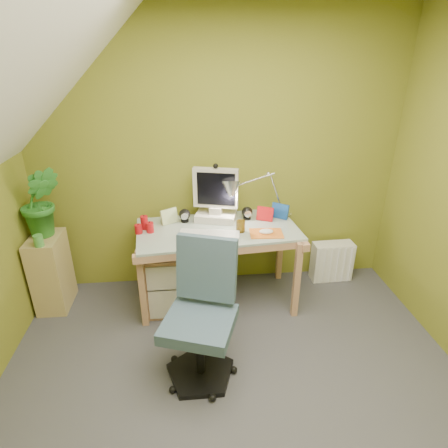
{
  "coord_description": "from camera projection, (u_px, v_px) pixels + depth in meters",
  "views": [
    {
      "loc": [
        -0.25,
        -1.56,
        2.04
      ],
      "look_at": [
        0.0,
        1.0,
        0.85
      ],
      "focal_mm": 30.0,
      "sensor_mm": 36.0,
      "label": 1
    }
  ],
  "objects": [
    {
      "name": "desk_lamp",
      "position": [
        268.0,
        184.0,
        3.17
      ],
      "size": [
        0.6,
        0.32,
        0.61
      ],
      "primitive_type": null,
      "rotation": [
        0.0,
        0.0,
        -0.13
      ],
      "color": "#B4B5B9",
      "rests_on": "desk"
    },
    {
      "name": "monitor",
      "position": [
        216.0,
        192.0,
        3.15
      ],
      "size": [
        0.42,
        0.3,
        0.51
      ],
      "primitive_type": null,
      "rotation": [
        0.0,
        0.0,
        -0.25
      ],
      "color": "beige",
      "rests_on": "desk"
    },
    {
      "name": "mouse",
      "position": [
        266.0,
        232.0,
        3.0
      ],
      "size": [
        0.13,
        0.1,
        0.04
      ],
      "primitive_type": "ellipsoid",
      "rotation": [
        0.0,
        0.0,
        -0.23
      ],
      "color": "white",
      "rests_on": "mousepad"
    },
    {
      "name": "desk",
      "position": [
        218.0,
        265.0,
        3.25
      ],
      "size": [
        1.38,
        0.78,
        0.71
      ],
      "primitive_type": null,
      "rotation": [
        0.0,
        0.0,
        0.1
      ],
      "color": "tan",
      "rests_on": "floor"
    },
    {
      "name": "candle_cluster",
      "position": [
        144.0,
        225.0,
        3.03
      ],
      "size": [
        0.18,
        0.16,
        0.11
      ],
      "primitive_type": null,
      "rotation": [
        0.0,
        0.0,
        -0.25
      ],
      "color": "#B80F16",
      "rests_on": "desk"
    },
    {
      "name": "mousepad",
      "position": [
        266.0,
        233.0,
        3.0
      ],
      "size": [
        0.28,
        0.2,
        0.01
      ],
      "primitive_type": "cube",
      "rotation": [
        0.0,
        0.0,
        -0.07
      ],
      "color": "orange",
      "rests_on": "desk"
    },
    {
      "name": "floor",
      "position": [
        240.0,
        419.0,
        2.29
      ],
      "size": [
        3.2,
        3.2,
        0.01
      ],
      "primitive_type": "cube",
      "color": "#47474B",
      "rests_on": "ground"
    },
    {
      "name": "photo_frame_red",
      "position": [
        265.0,
        214.0,
        3.22
      ],
      "size": [
        0.14,
        0.08,
        0.12
      ],
      "primitive_type": "cube",
      "rotation": [
        0.0,
        0.0,
        -0.44
      ],
      "color": "#A91215",
      "rests_on": "desk"
    },
    {
      "name": "side_ledge",
      "position": [
        51.0,
        272.0,
        3.18
      ],
      "size": [
        0.25,
        0.38,
        0.66
      ],
      "primitive_type": "cube",
      "color": "tan",
      "rests_on": "floor"
    },
    {
      "name": "task_chair",
      "position": [
        199.0,
        323.0,
        2.4
      ],
      "size": [
        0.64,
        0.64,
        0.9
      ],
      "primitive_type": null,
      "rotation": [
        0.0,
        0.0,
        -0.33
      ],
      "color": "#3D5464",
      "rests_on": "floor"
    },
    {
      "name": "speaker_right",
      "position": [
        247.0,
        213.0,
        3.24
      ],
      "size": [
        0.11,
        0.11,
        0.11
      ],
      "primitive_type": null,
      "rotation": [
        0.0,
        0.0,
        0.15
      ],
      "color": "black",
      "rests_on": "desk"
    },
    {
      "name": "keyboard",
      "position": [
        209.0,
        235.0,
        2.96
      ],
      "size": [
        0.5,
        0.24,
        0.02
      ],
      "primitive_type": "cube",
      "rotation": [
        0.0,
        0.0,
        -0.18
      ],
      "color": "white",
      "rests_on": "desk"
    },
    {
      "name": "green_cup",
      "position": [
        39.0,
        241.0,
        2.89
      ],
      "size": [
        0.08,
        0.08,
        0.09
      ],
      "primitive_type": "cylinder",
      "rotation": [
        0.0,
        0.0,
        0.09
      ],
      "color": "#4D9E42",
      "rests_on": "side_ledge"
    },
    {
      "name": "photo_frame_green",
      "position": [
        169.0,
        216.0,
        3.16
      ],
      "size": [
        0.14,
        0.1,
        0.13
      ],
      "primitive_type": "cube",
      "rotation": [
        0.0,
        0.0,
        0.57
      ],
      "color": "#B8C98A",
      "rests_on": "desk"
    },
    {
      "name": "potted_plant",
      "position": [
        41.0,
        202.0,
        2.97
      ],
      "size": [
        0.37,
        0.33,
        0.58
      ],
      "primitive_type": "imported",
      "rotation": [
        0.0,
        0.0,
        0.26
      ],
      "color": "#2F7E2A",
      "rests_on": "side_ledge"
    },
    {
      "name": "speaker_left",
      "position": [
        185.0,
        216.0,
        3.19
      ],
      "size": [
        0.11,
        0.11,
        0.11
      ],
      "primitive_type": null,
      "rotation": [
        0.0,
        0.0,
        0.21
      ],
      "color": "black",
      "rests_on": "desk"
    },
    {
      "name": "wall_back",
      "position": [
        217.0,
        158.0,
        3.23
      ],
      "size": [
        3.2,
        0.01,
        2.4
      ],
      "primitive_type": "cube",
      "color": "olive",
      "rests_on": "floor"
    },
    {
      "name": "radiator",
      "position": [
        332.0,
        261.0,
        3.62
      ],
      "size": [
        0.39,
        0.17,
        0.38
      ],
      "primitive_type": "cube",
      "rotation": [
        0.0,
        0.0,
        0.03
      ],
      "color": "white",
      "rests_on": "floor"
    },
    {
      "name": "amber_tumbler",
      "position": [
        241.0,
        226.0,
        3.02
      ],
      "size": [
        0.07,
        0.07,
        0.09
      ],
      "primitive_type": "cylinder",
      "rotation": [
        0.0,
        0.0,
        -0.02
      ],
      "color": "#815A12",
      "rests_on": "desk"
    },
    {
      "name": "photo_frame_blue",
      "position": [
        280.0,
        211.0,
        3.26
      ],
      "size": [
        0.13,
        0.11,
        0.13
      ],
      "primitive_type": "cube",
      "rotation": [
        0.0,
        0.0,
        -0.65
      ],
      "color": "#154492",
      "rests_on": "desk"
    }
  ]
}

